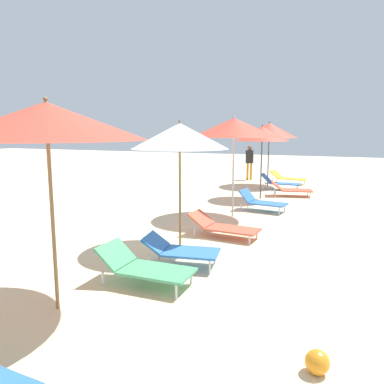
{
  "coord_description": "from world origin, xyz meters",
  "views": [
    {
      "loc": [
        3.59,
        2.7,
        2.41
      ],
      "look_at": [
        0.4,
        9.89,
        1.13
      ],
      "focal_mm": 35.31,
      "sensor_mm": 36.0,
      "label": 1
    }
  ],
  "objects_px": {
    "lounger_fourth_shoreside": "(223,226)",
    "lounger_third_shoreside": "(144,266)",
    "umbrella_fifth": "(234,128)",
    "umbrella_sixth": "(262,134)",
    "lounger_fifth_shoreside": "(262,201)",
    "person_walking_near": "(250,159)",
    "umbrella_third": "(47,121)",
    "lounger_sixth_shoreside": "(291,189)",
    "lounger_farthest_inland": "(279,182)",
    "lounger_fourth_inland": "(180,250)",
    "beach_ball": "(317,362)",
    "umbrella_fourth": "(180,136)",
    "lounger_farthest_shoreside": "(287,177)",
    "umbrella_farthest": "(269,130)"
  },
  "relations": [
    {
      "from": "lounger_farthest_shoreside",
      "to": "lounger_sixth_shoreside",
      "type": "bearing_deg",
      "value": -68.38
    },
    {
      "from": "lounger_third_shoreside",
      "to": "umbrella_fifth",
      "type": "xyz_separation_m",
      "value": [
        -0.2,
        5.13,
        2.19
      ]
    },
    {
      "from": "umbrella_fifth",
      "to": "lounger_fourth_shoreside",
      "type": "bearing_deg",
      "value": -77.88
    },
    {
      "from": "person_walking_near",
      "to": "lounger_third_shoreside",
      "type": "bearing_deg",
      "value": 0.15
    },
    {
      "from": "umbrella_farthest",
      "to": "person_walking_near",
      "type": "height_order",
      "value": "umbrella_farthest"
    },
    {
      "from": "lounger_sixth_shoreside",
      "to": "umbrella_fourth",
      "type": "bearing_deg",
      "value": -112.4
    },
    {
      "from": "beach_ball",
      "to": "lounger_fourth_inland",
      "type": "bearing_deg",
      "value": 139.71
    },
    {
      "from": "umbrella_third",
      "to": "umbrella_fourth",
      "type": "relative_size",
      "value": 1.08
    },
    {
      "from": "lounger_fourth_shoreside",
      "to": "lounger_farthest_shoreside",
      "type": "xyz_separation_m",
      "value": [
        -0.22,
        9.49,
        0.03
      ]
    },
    {
      "from": "umbrella_sixth",
      "to": "umbrella_third",
      "type": "bearing_deg",
      "value": -93.0
    },
    {
      "from": "lounger_fifth_shoreside",
      "to": "lounger_farthest_shoreside",
      "type": "bearing_deg",
      "value": 99.78
    },
    {
      "from": "umbrella_fifth",
      "to": "lounger_sixth_shoreside",
      "type": "xyz_separation_m",
      "value": [
        0.93,
        4.1,
        -2.21
      ]
    },
    {
      "from": "umbrella_sixth",
      "to": "lounger_farthest_inland",
      "type": "xyz_separation_m",
      "value": [
        0.22,
        2.32,
        -1.98
      ]
    },
    {
      "from": "umbrella_fourth",
      "to": "beach_ball",
      "type": "height_order",
      "value": "umbrella_fourth"
    },
    {
      "from": "lounger_farthest_shoreside",
      "to": "umbrella_fourth",
      "type": "bearing_deg",
      "value": -82.26
    },
    {
      "from": "lounger_fourth_shoreside",
      "to": "umbrella_sixth",
      "type": "height_order",
      "value": "umbrella_sixth"
    },
    {
      "from": "lounger_fifth_shoreside",
      "to": "lounger_fourth_inland",
      "type": "bearing_deg",
      "value": -85.55
    },
    {
      "from": "umbrella_third",
      "to": "lounger_fourth_shoreside",
      "type": "height_order",
      "value": "umbrella_third"
    },
    {
      "from": "umbrella_fourth",
      "to": "lounger_fifth_shoreside",
      "type": "distance_m",
      "value": 4.7
    },
    {
      "from": "umbrella_third",
      "to": "beach_ball",
      "type": "distance_m",
      "value": 4.17
    },
    {
      "from": "umbrella_third",
      "to": "lounger_fifth_shoreside",
      "type": "height_order",
      "value": "umbrella_third"
    },
    {
      "from": "lounger_fourth_shoreside",
      "to": "umbrella_farthest",
      "type": "relative_size",
      "value": 0.58
    },
    {
      "from": "lounger_fourth_inland",
      "to": "umbrella_fifth",
      "type": "height_order",
      "value": "umbrella_fifth"
    },
    {
      "from": "lounger_third_shoreside",
      "to": "lounger_fourth_shoreside",
      "type": "height_order",
      "value": "lounger_third_shoreside"
    },
    {
      "from": "umbrella_fourth",
      "to": "lounger_fourth_shoreside",
      "type": "relative_size",
      "value": 1.61
    },
    {
      "from": "umbrella_fifth",
      "to": "beach_ball",
      "type": "xyz_separation_m",
      "value": [
        2.94,
        -6.34,
        -2.36
      ]
    },
    {
      "from": "lounger_sixth_shoreside",
      "to": "umbrella_farthest",
      "type": "relative_size",
      "value": 0.57
    },
    {
      "from": "umbrella_fifth",
      "to": "lounger_farthest_inland",
      "type": "distance_m",
      "value": 5.88
    },
    {
      "from": "umbrella_sixth",
      "to": "umbrella_farthest",
      "type": "height_order",
      "value": "umbrella_farthest"
    },
    {
      "from": "lounger_third_shoreside",
      "to": "umbrella_fourth",
      "type": "xyz_separation_m",
      "value": [
        -0.34,
        2.01,
        2.0
      ]
    },
    {
      "from": "umbrella_third",
      "to": "lounger_sixth_shoreside",
      "type": "height_order",
      "value": "umbrella_third"
    },
    {
      "from": "lounger_sixth_shoreside",
      "to": "umbrella_third",
      "type": "bearing_deg",
      "value": -111.61
    },
    {
      "from": "lounger_fourth_shoreside",
      "to": "lounger_third_shoreside",
      "type": "bearing_deg",
      "value": -91.2
    },
    {
      "from": "beach_ball",
      "to": "umbrella_fourth",
      "type": "bearing_deg",
      "value": 133.65
    },
    {
      "from": "umbrella_third",
      "to": "beach_ball",
      "type": "height_order",
      "value": "umbrella_third"
    },
    {
      "from": "umbrella_third",
      "to": "lounger_farthest_shoreside",
      "type": "bearing_deg",
      "value": 87.09
    },
    {
      "from": "umbrella_fourth",
      "to": "umbrella_sixth",
      "type": "bearing_deg",
      "value": 88.46
    },
    {
      "from": "person_walking_near",
      "to": "lounger_farthest_inland",
      "type": "bearing_deg",
      "value": 29.82
    },
    {
      "from": "person_walking_near",
      "to": "umbrella_fourth",
      "type": "bearing_deg",
      "value": -0.08
    },
    {
      "from": "lounger_fifth_shoreside",
      "to": "umbrella_farthest",
      "type": "relative_size",
      "value": 0.52
    },
    {
      "from": "lounger_third_shoreside",
      "to": "lounger_fifth_shoreside",
      "type": "relative_size",
      "value": 1.05
    },
    {
      "from": "lounger_fourth_inland",
      "to": "umbrella_farthest",
      "type": "bearing_deg",
      "value": 83.13
    },
    {
      "from": "person_walking_near",
      "to": "beach_ball",
      "type": "height_order",
      "value": "person_walking_near"
    },
    {
      "from": "lounger_fourth_shoreside",
      "to": "person_walking_near",
      "type": "relative_size",
      "value": 0.96
    },
    {
      "from": "person_walking_near",
      "to": "beach_ball",
      "type": "relative_size",
      "value": 6.82
    },
    {
      "from": "lounger_fifth_shoreside",
      "to": "lounger_third_shoreside",
      "type": "bearing_deg",
      "value": -86.76
    },
    {
      "from": "umbrella_farthest",
      "to": "beach_ball",
      "type": "height_order",
      "value": "umbrella_farthest"
    },
    {
      "from": "lounger_fourth_inland",
      "to": "lounger_fifth_shoreside",
      "type": "bearing_deg",
      "value": 76.45
    },
    {
      "from": "lounger_third_shoreside",
      "to": "umbrella_sixth",
      "type": "bearing_deg",
      "value": 89.31
    },
    {
      "from": "umbrella_third",
      "to": "lounger_fourth_inland",
      "type": "height_order",
      "value": "umbrella_third"
    }
  ]
}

